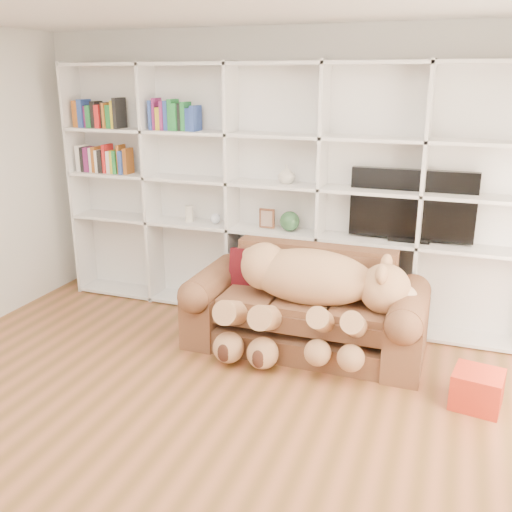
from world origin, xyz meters
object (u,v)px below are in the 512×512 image
at_px(sofa, 306,312).
at_px(gift_box, 477,389).
at_px(teddy_bear, 309,290).
at_px(tv, 412,206).

relative_size(sofa, gift_box, 5.99).
bearing_deg(gift_box, teddy_bear, 165.74).
bearing_deg(sofa, tv, 40.09).
bearing_deg(sofa, gift_box, -19.94).
height_order(gift_box, tv, tv).
xyz_separation_m(teddy_bear, tv, (0.70, 0.81, 0.59)).
distance_m(sofa, tv, 1.31).
bearing_deg(tv, gift_box, -60.76).
xyz_separation_m(gift_box, tv, (-0.64, 1.15, 1.04)).
distance_m(teddy_bear, tv, 1.22).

